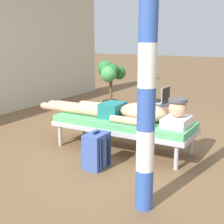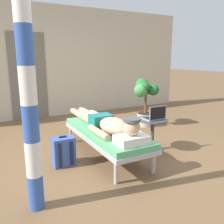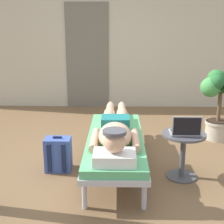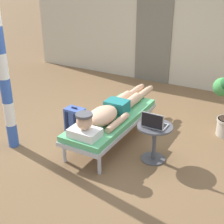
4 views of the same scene
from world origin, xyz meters
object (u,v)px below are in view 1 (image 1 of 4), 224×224
(side_table, at_px, (157,113))
(laptop, at_px, (161,98))
(porch_post, at_px, (147,65))
(person_reclining, at_px, (126,111))
(backpack, at_px, (96,151))
(lounge_chair, at_px, (123,124))
(potted_plant, at_px, (110,81))

(side_table, bearing_deg, laptop, -90.00)
(porch_post, bearing_deg, laptop, 17.83)
(person_reclining, height_order, backpack, person_reclining)
(lounge_chair, distance_m, person_reclining, 0.18)
(person_reclining, xyz_separation_m, potted_plant, (1.49, 1.10, 0.13))
(person_reclining, bearing_deg, potted_plant, 36.58)
(side_table, distance_m, backpack, 1.44)
(lounge_chair, xyz_separation_m, porch_post, (-1.20, -0.85, 0.88))
(potted_plant, distance_m, porch_post, 3.35)
(lounge_chair, relative_size, porch_post, 0.75)
(side_table, xyz_separation_m, potted_plant, (0.74, 1.23, 0.29))
(person_reclining, distance_m, porch_post, 1.61)
(potted_plant, bearing_deg, porch_post, -144.68)
(person_reclining, distance_m, potted_plant, 1.86)
(person_reclining, distance_m, backpack, 0.74)
(side_table, bearing_deg, backpack, 173.95)
(potted_plant, bearing_deg, laptop, -119.92)
(backpack, bearing_deg, side_table, -6.05)
(laptop, bearing_deg, backpack, 171.91)
(side_table, height_order, laptop, laptop)
(side_table, bearing_deg, person_reclining, 170.79)
(lounge_chair, height_order, laptop, laptop)
(lounge_chair, relative_size, person_reclining, 0.84)
(laptop, height_order, backpack, laptop)
(potted_plant, bearing_deg, backpack, -153.46)
(laptop, distance_m, potted_plant, 1.48)
(lounge_chair, xyz_separation_m, laptop, (0.75, -0.22, 0.24))
(porch_post, bearing_deg, lounge_chair, 35.14)
(person_reclining, relative_size, porch_post, 0.88)
(side_table, xyz_separation_m, backpack, (-1.42, 0.15, -0.16))
(side_table, bearing_deg, lounge_chair, 167.53)
(person_reclining, bearing_deg, backpack, 177.57)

